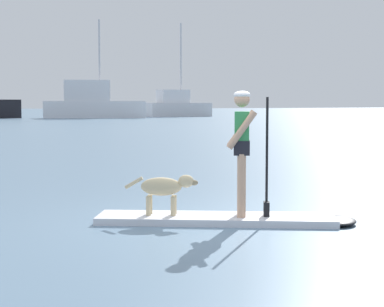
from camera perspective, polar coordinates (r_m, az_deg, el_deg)
ground_plane at (r=9.20m, az=2.10°, el=-6.05°), size 400.00×400.00×0.00m
paddleboard at (r=9.19m, az=3.54°, el=-5.75°), size 3.61×2.13×0.10m
person_paddler at (r=9.06m, az=4.47°, el=0.88°), size 0.68×0.60×1.74m
dog at (r=9.18m, az=-2.40°, el=-3.02°), size 0.98×0.49×0.57m
moored_boat_center at (r=74.59m, az=-8.68°, el=4.32°), size 11.60×4.81×11.08m
moored_boat_port at (r=82.08m, az=-1.35°, el=4.16°), size 8.54×3.96×11.68m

